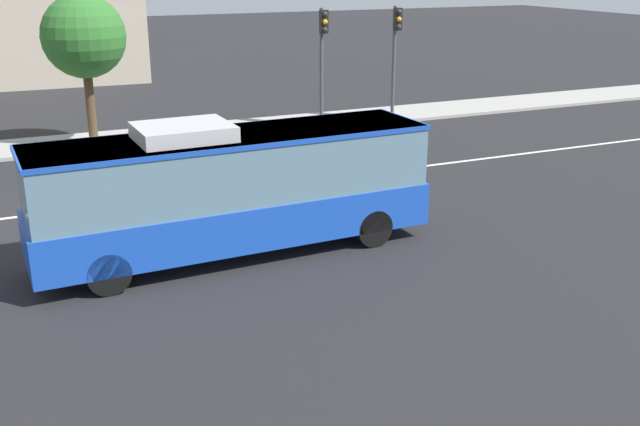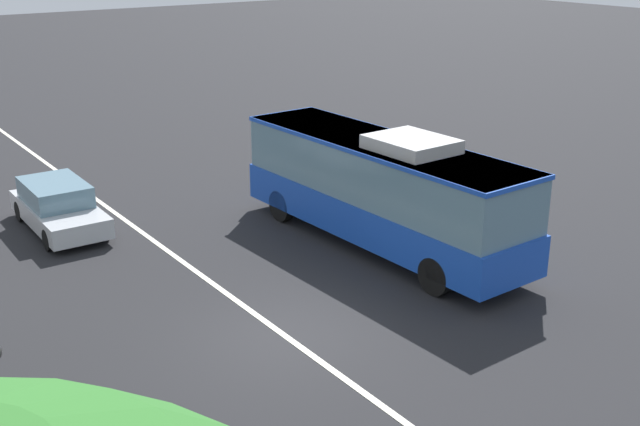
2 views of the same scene
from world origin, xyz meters
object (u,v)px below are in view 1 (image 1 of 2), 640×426
traffic_light_near_corner (396,44)px  street_tree_kerbside_centre (84,37)px  transit_bus (233,185)px  traffic_light_mid_block (323,48)px  sedan_silver (348,141)px

traffic_light_near_corner → street_tree_kerbside_centre: street_tree_kerbside_centre is taller
traffic_light_near_corner → street_tree_kerbside_centre: 13.27m
transit_bus → street_tree_kerbside_centre: 13.73m
traffic_light_near_corner → street_tree_kerbside_centre: bearing=-89.1°
transit_bus → traffic_light_mid_block: bearing=55.1°
traffic_light_near_corner → traffic_light_mid_block: 3.57m
transit_bus → traffic_light_mid_block: size_ratio=1.94×
sedan_silver → street_tree_kerbside_centre: street_tree_kerbside_centre is taller
transit_bus → traffic_light_near_corner: bearing=45.0°
sedan_silver → street_tree_kerbside_centre: bearing=-35.9°
sedan_silver → traffic_light_mid_block: size_ratio=0.87×
transit_bus → street_tree_kerbside_centre: size_ratio=1.69×
transit_bus → sedan_silver: size_ratio=2.23×
traffic_light_mid_block → sedan_silver: bearing=-10.6°
street_tree_kerbside_centre → transit_bus: bearing=-83.1°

